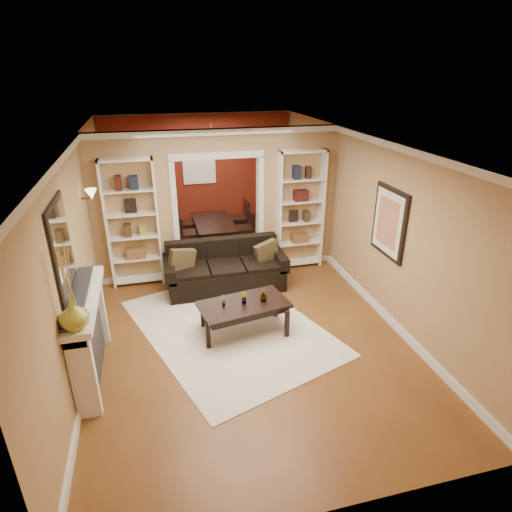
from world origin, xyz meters
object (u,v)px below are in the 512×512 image
object	(u,v)px
fireplace	(91,337)
dining_table	(215,232)
bookshelf_left	(133,224)
coffee_table	(244,317)
sofa	(225,266)
bookshelf_right	(300,211)

from	to	relation	value
fireplace	dining_table	xyz separation A→B (m)	(2.22, 4.09, -0.32)
bookshelf_left	dining_table	world-z (taller)	bookshelf_left
coffee_table	fireplace	bearing A→B (deg)	-177.13
bookshelf_left	dining_table	distance (m)	2.46
fireplace	dining_table	world-z (taller)	fireplace
sofa	bookshelf_right	distance (m)	1.84
bookshelf_left	dining_table	bearing A→B (deg)	42.92
fireplace	sofa	bearing A→B (deg)	43.43
bookshelf_right	bookshelf_left	bearing A→B (deg)	180.00
bookshelf_left	dining_table	xyz separation A→B (m)	(1.68, 1.56, -0.89)
sofa	bookshelf_left	distance (m)	1.78
dining_table	coffee_table	bearing A→B (deg)	177.60
coffee_table	bookshelf_left	bearing A→B (deg)	116.40
sofa	dining_table	distance (m)	2.15
coffee_table	bookshelf_right	xyz separation A→B (m)	(1.57, 2.04, 0.91)
fireplace	dining_table	bearing A→B (deg)	61.52
coffee_table	bookshelf_right	bearing A→B (deg)	41.97
coffee_table	bookshelf_right	distance (m)	2.73
coffee_table	bookshelf_right	size ratio (longest dim) A/B	0.56
coffee_table	bookshelf_left	size ratio (longest dim) A/B	0.56
coffee_table	dining_table	size ratio (longest dim) A/B	0.86
coffee_table	fireplace	size ratio (longest dim) A/B	0.76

